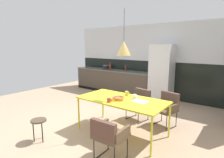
% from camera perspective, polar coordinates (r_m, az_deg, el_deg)
% --- Properties ---
extents(ground_plane, '(9.15, 9.15, 0.00)m').
position_cam_1_polar(ground_plane, '(4.44, -4.25, -14.12)').
color(ground_plane, tan).
extents(back_wall_splashback_dark, '(7.04, 0.12, 1.30)m').
position_cam_1_polar(back_wall_splashback_dark, '(6.80, 13.28, -0.01)').
color(back_wall_splashback_dark, black).
rests_on(back_wall_splashback_dark, ground).
extents(back_wall_panel_upper, '(7.04, 0.12, 1.30)m').
position_cam_1_polar(back_wall_panel_upper, '(6.70, 13.75, 11.03)').
color(back_wall_panel_upper, silver).
rests_on(back_wall_panel_upper, back_wall_splashback_dark).
extents(kitchen_counter, '(3.42, 0.63, 0.90)m').
position_cam_1_polar(kitchen_counter, '(7.37, 0.09, -0.53)').
color(kitchen_counter, '#4B3E33').
rests_on(kitchen_counter, ground).
extents(refrigerator_column, '(0.70, 0.60, 1.90)m').
position_cam_1_polar(refrigerator_column, '(6.27, 15.32, 1.80)').
color(refrigerator_column, silver).
rests_on(refrigerator_column, ground).
extents(dining_table, '(1.83, 0.92, 0.75)m').
position_cam_1_polar(dining_table, '(3.81, 3.15, -6.88)').
color(dining_table, yellow).
rests_on(dining_table, ground).
extents(armchair_far_side, '(0.56, 0.55, 0.76)m').
position_cam_1_polar(armchair_far_side, '(4.64, 8.58, -6.49)').
color(armchair_far_side, brown).
rests_on(armchair_far_side, ground).
extents(armchair_facing_counter, '(0.50, 0.49, 0.73)m').
position_cam_1_polar(armchair_facing_counter, '(2.98, -1.17, -16.59)').
color(armchair_facing_counter, brown).
rests_on(armchair_facing_counter, ground).
extents(armchair_head_of_table, '(0.58, 0.57, 0.78)m').
position_cam_1_polar(armchair_head_of_table, '(4.43, 16.81, -7.86)').
color(armchair_head_of_table, brown).
rests_on(armchair_head_of_table, ground).
extents(fruit_bowl, '(0.25, 0.25, 0.07)m').
position_cam_1_polar(fruit_bowl, '(3.71, 1.96, -5.97)').
color(fruit_bowl, '#B2662D').
rests_on(fruit_bowl, dining_table).
extents(open_book, '(0.29, 0.24, 0.02)m').
position_cam_1_polar(open_book, '(3.66, 8.84, -6.98)').
color(open_book, white).
rests_on(open_book, dining_table).
extents(mug_wide_latte, '(0.12, 0.08, 0.09)m').
position_cam_1_polar(mug_wide_latte, '(3.85, 7.21, -5.46)').
color(mug_wide_latte, white).
rests_on(mug_wide_latte, dining_table).
extents(mug_glass_clear, '(0.13, 0.08, 0.10)m').
position_cam_1_polar(mug_glass_clear, '(4.03, 4.69, -4.58)').
color(mug_glass_clear, gold).
rests_on(mug_glass_clear, dining_table).
extents(mug_short_terracotta, '(0.12, 0.08, 0.09)m').
position_cam_1_polar(mug_short_terracotta, '(3.58, -0.96, -6.63)').
color(mug_short_terracotta, '#B23D33').
rests_on(mug_short_terracotta, dining_table).
extents(cooking_pot, '(0.27, 0.27, 0.18)m').
position_cam_1_polar(cooking_pot, '(7.57, -1.91, 3.79)').
color(cooking_pot, black).
rests_on(cooking_pot, kitchen_counter).
extents(bottle_wine_green, '(0.08, 0.08, 0.31)m').
position_cam_1_polar(bottle_wine_green, '(7.21, -0.55, 3.93)').
color(bottle_wine_green, maroon).
rests_on(bottle_wine_green, kitchen_counter).
extents(bottle_vinegar_dark, '(0.06, 0.06, 0.24)m').
position_cam_1_polar(bottle_vinegar_dark, '(6.91, 4.28, 3.35)').
color(bottle_vinegar_dark, maroon).
rests_on(bottle_vinegar_dark, kitchen_counter).
extents(side_stool, '(0.30, 0.30, 0.44)m').
position_cam_1_polar(side_stool, '(3.87, -22.08, -12.45)').
color(side_stool, '#4C3D2D').
rests_on(side_stool, ground).
extents(pendant_lamp_over_table_near, '(0.29, 0.29, 0.91)m').
position_cam_1_polar(pendant_lamp_over_table_near, '(3.69, 3.74, 9.62)').
color(pendant_lamp_over_table_near, black).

